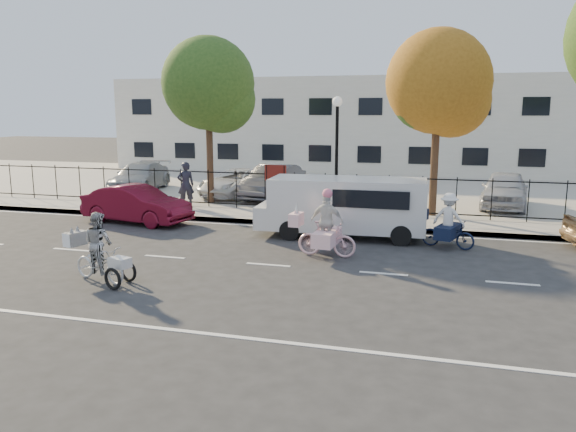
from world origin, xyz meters
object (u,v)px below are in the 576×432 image
(white_van, at_px, (344,205))
(lot_car_b, at_px, (238,182))
(zebra_trike, at_px, (99,255))
(bull_bike, at_px, (447,226))
(red_sedan, at_px, (136,204))
(lot_car_d, at_px, (505,189))
(lamppost, at_px, (337,135))
(pedestrian, at_px, (186,185))
(lot_car_a, at_px, (140,177))
(unicorn_bike, at_px, (326,232))
(lot_car_c, at_px, (273,182))

(white_van, relative_size, lot_car_b, 1.22)
(zebra_trike, relative_size, bull_bike, 1.07)
(red_sedan, bearing_deg, lot_car_d, -54.46)
(red_sedan, bearing_deg, bull_bike, -84.59)
(lot_car_b, bearing_deg, lamppost, -19.30)
(zebra_trike, bearing_deg, pedestrian, 29.64)
(white_van, distance_m, red_sedan, 7.59)
(lot_car_b, bearing_deg, red_sedan, -90.30)
(lot_car_a, xyz_separation_m, lot_car_b, (5.21, -0.40, -0.06))
(lot_car_b, bearing_deg, zebra_trike, -70.20)
(bull_bike, distance_m, lot_car_a, 16.18)
(unicorn_bike, distance_m, lot_car_a, 14.54)
(bull_bike, xyz_separation_m, pedestrian, (-10.09, 3.55, 0.41))
(lot_car_c, bearing_deg, red_sedan, -113.17)
(lamppost, bearing_deg, white_van, -74.38)
(lot_car_a, xyz_separation_m, lot_car_d, (16.60, -0.36, 0.05))
(lamppost, height_order, bull_bike, lamppost)
(pedestrian, distance_m, lot_car_b, 3.58)
(unicorn_bike, relative_size, bull_bike, 1.05)
(unicorn_bike, distance_m, lot_car_d, 10.51)
(bull_bike, relative_size, white_van, 0.34)
(bull_bike, distance_m, pedestrian, 10.70)
(lot_car_a, bearing_deg, bull_bike, -35.17)
(lamppost, height_order, red_sedan, lamppost)
(bull_bike, bearing_deg, red_sedan, 102.78)
(bull_bike, height_order, lot_car_a, bull_bike)
(bull_bike, distance_m, red_sedan, 10.78)
(lot_car_c, height_order, lot_car_d, lot_car_c)
(lamppost, bearing_deg, pedestrian, -179.58)
(lamppost, xyz_separation_m, bull_bike, (4.01, -3.59, -2.46))
(bull_bike, xyz_separation_m, lot_car_b, (-9.17, 7.00, 0.11))
(unicorn_bike, xyz_separation_m, pedestrian, (-6.85, 5.48, 0.36))
(pedestrian, bearing_deg, lot_car_c, -163.48)
(lamppost, xyz_separation_m, pedestrian, (-6.08, -0.04, -2.05))
(pedestrian, bearing_deg, lot_car_d, 161.34)
(white_van, xyz_separation_m, lot_car_d, (5.38, 6.46, -0.17))
(lot_car_c, bearing_deg, white_van, -49.64)
(zebra_trike, xyz_separation_m, lot_car_c, (0.47, 12.45, 0.23))
(pedestrian, bearing_deg, lot_car_a, -76.47)
(unicorn_bike, distance_m, lot_car_c, 9.72)
(lot_car_a, relative_size, lot_car_c, 1.04)
(bull_bike, height_order, lot_car_d, bull_bike)
(zebra_trike, distance_m, bull_bike, 9.71)
(unicorn_bike, bearing_deg, lot_car_a, 53.79)
(pedestrian, xyz_separation_m, lot_car_b, (0.91, 3.45, -0.30))
(lot_car_a, bearing_deg, unicorn_bike, -47.91)
(zebra_trike, height_order, lot_car_d, zebra_trike)
(white_van, xyz_separation_m, lot_car_c, (-4.28, 6.23, -0.16))
(unicorn_bike, relative_size, lot_car_b, 0.43)
(unicorn_bike, distance_m, white_van, 2.55)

